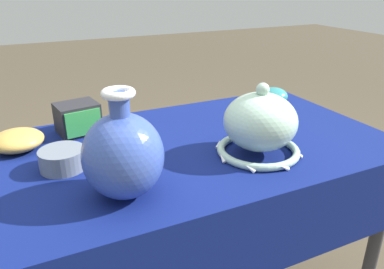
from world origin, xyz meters
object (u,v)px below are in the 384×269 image
at_px(vase_dome_bell, 260,126).
at_px(bowl_shallow_teal, 274,96).
at_px(pot_squat_slate, 62,159).
at_px(bowl_shallow_ochre, 17,140).
at_px(mosaic_tile_box, 78,118).
at_px(bowl_shallow_terracotta, 120,138).
at_px(vase_tall_bulbous, 123,155).

relative_size(vase_dome_bell, bowl_shallow_teal, 2.28).
height_order(pot_squat_slate, bowl_shallow_ochre, bowl_shallow_ochre).
bearing_deg(mosaic_tile_box, bowl_shallow_ochre, -172.89).
relative_size(bowl_shallow_terracotta, bowl_shallow_ochre, 0.85).
xyz_separation_m(vase_tall_bulbous, vase_dome_bell, (0.41, 0.05, -0.02)).
bearing_deg(bowl_shallow_terracotta, bowl_shallow_teal, 13.13).
bearing_deg(vase_tall_bulbous, pot_squat_slate, 119.94).
relative_size(vase_dome_bell, pot_squat_slate, 2.08).
height_order(mosaic_tile_box, bowl_shallow_ochre, mosaic_tile_box).
distance_m(vase_dome_bell, bowl_shallow_teal, 0.48).
bearing_deg(bowl_shallow_teal, bowl_shallow_ochre, -178.74).
relative_size(pot_squat_slate, bowl_shallow_ochre, 0.80).
bearing_deg(bowl_shallow_teal, mosaic_tile_box, 177.42).
bearing_deg(vase_dome_bell, bowl_shallow_terracotta, 151.16).
bearing_deg(bowl_shallow_ochre, vase_tall_bulbous, -60.14).
bearing_deg(pot_squat_slate, vase_dome_bell, -16.04).
xyz_separation_m(vase_tall_bulbous, bowl_shallow_teal, (0.73, 0.40, -0.07)).
bearing_deg(bowl_shallow_terracotta, vase_dome_bell, -28.84).
height_order(vase_tall_bulbous, bowl_shallow_ochre, vase_tall_bulbous).
height_order(vase_dome_bell, pot_squat_slate, vase_dome_bell).
relative_size(vase_dome_bell, bowl_shallow_ochre, 1.66).
height_order(mosaic_tile_box, bowl_shallow_terracotta, mosaic_tile_box).
bearing_deg(bowl_shallow_teal, vase_dome_bell, -132.00).
bearing_deg(vase_tall_bulbous, bowl_shallow_terracotta, 77.57).
height_order(pot_squat_slate, bowl_shallow_terracotta, bowl_shallow_terracotta).
relative_size(vase_tall_bulbous, pot_squat_slate, 2.14).
bearing_deg(vase_dome_bell, bowl_shallow_ochre, 152.16).
xyz_separation_m(mosaic_tile_box, bowl_shallow_teal, (0.76, -0.03, -0.02)).
bearing_deg(mosaic_tile_box, vase_tall_bulbous, -95.08).
distance_m(pot_squat_slate, bowl_shallow_ochre, 0.21).
bearing_deg(bowl_shallow_ochre, mosaic_tile_box, 16.36).
height_order(mosaic_tile_box, pot_squat_slate, mosaic_tile_box).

